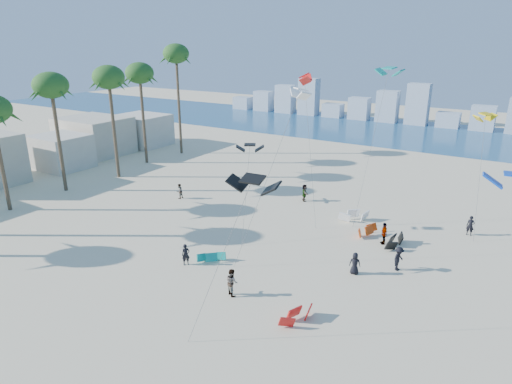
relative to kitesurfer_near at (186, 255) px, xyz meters
The scene contains 10 objects.
ground 9.57m from the kitesurfer_near, 93.93° to the right, with size 220.00×220.00×0.00m, color beige.
ocean 62.49m from the kitesurfer_near, 90.60° to the left, with size 220.00×220.00×0.00m, color navy.
kitesurfer_near is the anchor object (origin of this frame).
kitesurfer_mid 5.67m from the kitesurfer_near, 16.42° to the right, with size 0.93×0.72×1.91m, color gray.
kitesurfers_far 14.04m from the kitesurfer_near, 59.51° to the left, with size 29.17×13.64×1.93m.
grounded_kites 14.97m from the kitesurfer_near, 42.73° to the left, with size 24.10×20.60×0.99m.
flying_kites 18.80m from the kitesurfer_near, 33.75° to the left, with size 33.44×28.76×14.64m.
palm_row 26.90m from the kitesurfer_near, 164.23° to the left, with size 6.08×44.80×16.22m.
beachfront_buildings 36.20m from the kitesurfer_near, 161.79° to the left, with size 11.50×43.00×6.00m.
distant_skyline 72.54m from the kitesurfer_near, 91.46° to the left, with size 85.00×3.00×8.40m.
Camera 1 is at (21.31, -13.47, 16.39)m, focal length 30.81 mm.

